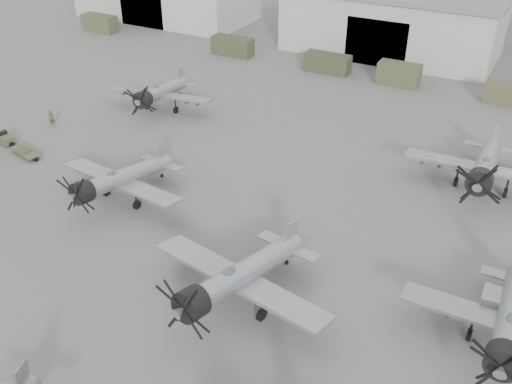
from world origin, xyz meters
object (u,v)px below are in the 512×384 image
aircraft_far_0 (159,93)px  aircraft_far_1 (485,167)px  aircraft_mid_1 (117,180)px  ground_crew (52,118)px  tug_trailer (13,144)px  aircraft_mid_2 (236,278)px  aircraft_mid_3 (509,324)px

aircraft_far_0 → aircraft_far_1: aircraft_far_1 is taller
aircraft_mid_1 → aircraft_far_1: 30.01m
aircraft_mid_1 → ground_crew: 17.73m
aircraft_far_1 → tug_trailer: (-40.82, -13.21, -1.95)m
aircraft_mid_2 → aircraft_far_0: bearing=145.3°
aircraft_mid_3 → tug_trailer: 45.46m
aircraft_mid_2 → aircraft_mid_1: bearing=167.5°
aircraft_mid_1 → ground_crew: bearing=159.0°
aircraft_mid_2 → ground_crew: (-30.28, 14.07, -1.49)m
aircraft_far_1 → ground_crew: 42.03m
aircraft_mid_2 → tug_trailer: bearing=173.9°
aircraft_mid_1 → aircraft_mid_3: 29.97m
aircraft_far_1 → aircraft_far_0: bearing=177.1°
aircraft_mid_3 → aircraft_mid_2: bearing=-165.7°
aircraft_mid_2 → tug_trailer: 31.11m
ground_crew → tug_trailer: bearing=-151.6°
aircraft_mid_3 → aircraft_far_1: aircraft_far_1 is taller
aircraft_mid_1 → aircraft_mid_2: (14.53, -6.05, 0.21)m
aircraft_mid_2 → tug_trailer: size_ratio=2.09×
aircraft_far_1 → tug_trailer: aircraft_far_1 is taller
tug_trailer → ground_crew: 5.48m
aircraft_mid_2 → aircraft_far_1: aircraft_far_1 is taller
aircraft_far_1 → ground_crew: size_ratio=7.76×
aircraft_mid_3 → ground_crew: bearing=166.9°
aircraft_mid_1 → aircraft_far_0: bearing=122.5°
aircraft_mid_1 → tug_trailer: 15.61m
aircraft_mid_1 → aircraft_far_0: (-8.21, 16.47, 0.00)m
aircraft_mid_1 → aircraft_far_1: aircraft_far_1 is taller
aircraft_mid_3 → tug_trailer: size_ratio=1.95×
aircraft_far_1 → aircraft_mid_3: bearing=-77.8°
tug_trailer → ground_crew: bearing=107.6°
aircraft_far_0 → tug_trailer: (-7.09, -13.89, -1.67)m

